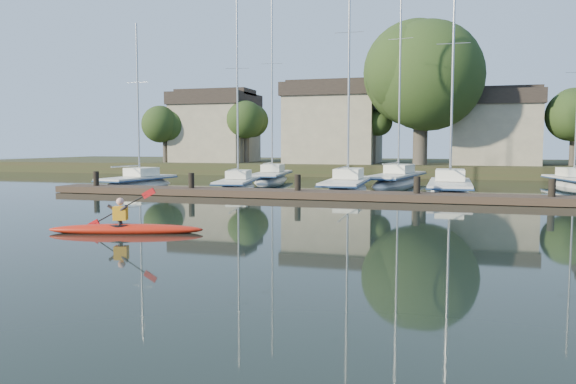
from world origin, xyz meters
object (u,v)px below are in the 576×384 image
(sailboat_1, at_px, (238,191))
(sailboat_5, at_px, (272,183))
(sailboat_0, at_px, (138,189))
(sailboat_2, at_px, (347,194))
(sailboat_7, at_px, (575,189))
(dock, at_px, (355,195))
(sailboat_3, at_px, (450,198))
(kayak, at_px, (125,227))
(sailboat_6, at_px, (397,186))

(sailboat_1, distance_m, sailboat_5, 7.81)
(sailboat_0, height_order, sailboat_2, sailboat_2)
(sailboat_2, height_order, sailboat_7, sailboat_2)
(dock, bearing_deg, sailboat_3, 45.69)
(kayak, bearing_deg, sailboat_6, 60.17)
(sailboat_7, bearing_deg, sailboat_1, -171.21)
(sailboat_6, bearing_deg, sailboat_1, -131.34)
(sailboat_5, bearing_deg, dock, -63.31)
(sailboat_1, height_order, sailboat_6, sailboat_6)
(sailboat_5, height_order, sailboat_7, sailboat_5)
(kayak, relative_size, dock, 0.14)
(sailboat_0, relative_size, sailboat_3, 0.83)
(kayak, distance_m, sailboat_2, 18.24)
(sailboat_1, relative_size, sailboat_2, 0.80)
(sailboat_0, distance_m, sailboat_5, 10.35)
(dock, height_order, sailboat_3, sailboat_3)
(sailboat_0, xyz_separation_m, sailboat_6, (16.18, 7.58, -0.01))
(sailboat_1, bearing_deg, sailboat_6, 29.07)
(dock, relative_size, sailboat_5, 2.25)
(sailboat_1, xyz_separation_m, sailboat_2, (6.88, 0.33, -0.03))
(sailboat_0, xyz_separation_m, sailboat_3, (19.79, -0.25, -0.02))
(kayak, bearing_deg, sailboat_5, 81.38)
(sailboat_2, bearing_deg, sailboat_1, -179.00)
(dock, xyz_separation_m, sailboat_7, (12.38, 12.57, -0.39))
(dock, height_order, sailboat_2, sailboat_2)
(kayak, bearing_deg, sailboat_3, 44.42)
(kayak, bearing_deg, sailboat_0, 103.89)
(dock, distance_m, sailboat_2, 5.47)
(sailboat_1, distance_m, sailboat_3, 12.78)
(dock, xyz_separation_m, sailboat_5, (-8.53, 12.75, -0.39))
(sailboat_0, bearing_deg, sailboat_6, 31.55)
(sailboat_0, height_order, sailboat_5, sailboat_5)
(kayak, height_order, sailboat_0, sailboat_0)
(sailboat_3, bearing_deg, sailboat_6, 114.72)
(sailboat_0, distance_m, sailboat_2, 13.90)
(sailboat_0, bearing_deg, dock, -11.29)
(sailboat_0, relative_size, sailboat_2, 0.74)
(dock, relative_size, sailboat_6, 1.97)
(kayak, relative_size, sailboat_6, 0.28)
(sailboat_1, height_order, sailboat_5, sailboat_5)
(sailboat_1, height_order, sailboat_7, sailboat_1)
(sailboat_2, bearing_deg, sailboat_3, -7.95)
(sailboat_6, height_order, sailboat_7, sailboat_6)
(kayak, distance_m, sailboat_7, 30.64)
(sailboat_2, height_order, sailboat_6, sailboat_6)
(sailboat_6, relative_size, sailboat_7, 1.35)
(dock, bearing_deg, sailboat_1, 149.08)
(sailboat_0, bearing_deg, sailboat_3, 5.73)
(sailboat_2, distance_m, sailboat_5, 10.35)
(sailboat_5, bearing_deg, sailboat_3, -38.95)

